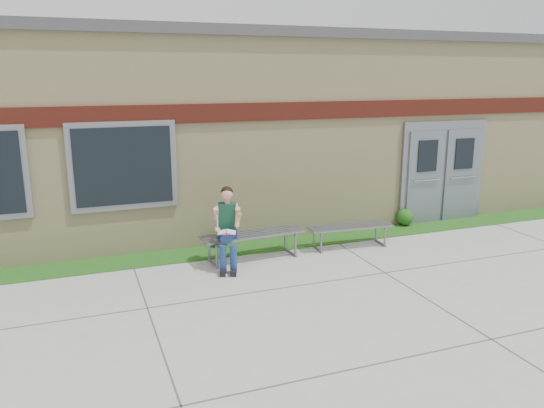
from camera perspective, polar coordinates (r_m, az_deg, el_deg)
name	(u,v)px	position (r m, az deg, el deg)	size (l,w,h in m)	color
ground	(347,292)	(8.45, 8.10, -9.36)	(80.00, 80.00, 0.00)	#9E9E99
grass_strip	(285,243)	(10.65, 1.40, -4.24)	(16.00, 0.80, 0.02)	#244B14
school_building	(235,124)	(13.38, -4.04, 8.59)	(16.20, 6.22, 4.20)	beige
bench_left	(253,239)	(9.68, -2.08, -3.78)	(1.95, 0.67, 0.50)	slate
bench_right	(350,230)	(10.47, 8.36, -2.83)	(1.70, 0.59, 0.43)	slate
girl	(227,226)	(9.24, -4.81, -2.33)	(0.56, 0.88, 1.41)	navy
shrub_mid	(221,237)	(10.44, -5.49, -3.59)	(0.35, 0.35, 0.35)	#244B14
shrub_east	(405,217)	(12.19, 14.12, -1.37)	(0.37, 0.37, 0.37)	#244B14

